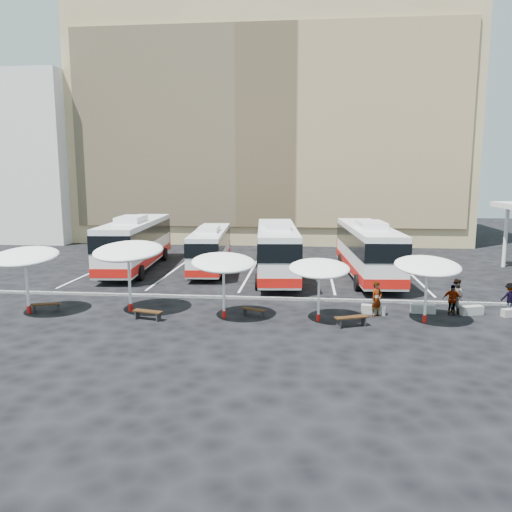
# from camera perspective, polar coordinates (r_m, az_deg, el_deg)

# --- Properties ---
(ground) EXTENTS (120.00, 120.00, 0.00)m
(ground) POSITION_cam_1_polar(r_m,az_deg,el_deg) (29.45, -2.53, -5.14)
(ground) COLOR black
(ground) RESTS_ON ground
(sandstone_building) EXTENTS (42.00, 18.25, 29.60)m
(sandstone_building) POSITION_cam_1_polar(r_m,az_deg,el_deg) (60.46, 1.86, 14.31)
(sandstone_building) COLOR tan
(sandstone_building) RESTS_ON ground
(apartment_block) EXTENTS (14.00, 14.00, 18.00)m
(apartment_block) POSITION_cam_1_polar(r_m,az_deg,el_deg) (64.78, -24.39, 9.95)
(apartment_block) COLOR silver
(apartment_block) RESTS_ON ground
(curb_divider) EXTENTS (34.00, 0.25, 0.15)m
(curb_divider) POSITION_cam_1_polar(r_m,az_deg,el_deg) (29.91, -2.39, -4.76)
(curb_divider) COLOR black
(curb_divider) RESTS_ON ground
(bay_lines) EXTENTS (24.15, 12.00, 0.01)m
(bay_lines) POSITION_cam_1_polar(r_m,az_deg,el_deg) (37.18, -0.76, -2.08)
(bay_lines) COLOR white
(bay_lines) RESTS_ON ground
(bus_0) EXTENTS (3.90, 13.54, 4.24)m
(bus_0) POSITION_cam_1_polar(r_m,az_deg,el_deg) (40.05, -13.56, 1.62)
(bus_0) COLOR white
(bus_0) RESTS_ON ground
(bus_1) EXTENTS (3.23, 11.12, 3.48)m
(bus_1) POSITION_cam_1_polar(r_m,az_deg,el_deg) (38.71, -5.24, 1.00)
(bus_1) COLOR white
(bus_1) RESTS_ON ground
(bus_2) EXTENTS (3.82, 13.01, 4.07)m
(bus_2) POSITION_cam_1_polar(r_m,az_deg,el_deg) (35.97, 2.39, 0.88)
(bus_2) COLOR white
(bus_2) RESTS_ON ground
(bus_3) EXTENTS (3.65, 13.20, 4.14)m
(bus_3) POSITION_cam_1_polar(r_m,az_deg,el_deg) (36.59, 12.61, 0.87)
(bus_3) COLOR white
(bus_3) RESTS_ON ground
(sunshade_0) EXTENTS (3.64, 3.68, 3.61)m
(sunshade_0) POSITION_cam_1_polar(r_m,az_deg,el_deg) (28.85, -24.90, -0.08)
(sunshade_0) COLOR white
(sunshade_0) RESTS_ON ground
(sunshade_1) EXTENTS (3.86, 3.91, 3.88)m
(sunshade_1) POSITION_cam_1_polar(r_m,az_deg,el_deg) (27.38, -14.39, 0.51)
(sunshade_1) COLOR white
(sunshade_1) RESTS_ON ground
(sunshade_2) EXTENTS (4.22, 4.25, 3.41)m
(sunshade_2) POSITION_cam_1_polar(r_m,az_deg,el_deg) (25.40, -3.74, -0.78)
(sunshade_2) COLOR white
(sunshade_2) RESTS_ON ground
(sunshade_3) EXTENTS (3.22, 3.26, 3.18)m
(sunshade_3) POSITION_cam_1_polar(r_m,az_deg,el_deg) (25.04, 7.25, -1.44)
(sunshade_3) COLOR white
(sunshade_3) RESTS_ON ground
(sunshade_4) EXTENTS (3.52, 3.56, 3.37)m
(sunshade_4) POSITION_cam_1_polar(r_m,az_deg,el_deg) (26.00, 19.00, -1.12)
(sunshade_4) COLOR white
(sunshade_4) RESTS_ON ground
(wood_bench_0) EXTENTS (1.56, 0.86, 0.46)m
(wood_bench_0) POSITION_cam_1_polar(r_m,az_deg,el_deg) (29.29, -22.88, -5.24)
(wood_bench_0) COLOR black
(wood_bench_0) RESTS_ON ground
(wood_bench_1) EXTENTS (1.63, 0.79, 0.48)m
(wood_bench_1) POSITION_cam_1_polar(r_m,az_deg,el_deg) (26.16, -12.26, -6.37)
(wood_bench_1) COLOR black
(wood_bench_1) RESTS_ON ground
(wood_bench_2) EXTENTS (1.36, 0.86, 0.41)m
(wood_bench_2) POSITION_cam_1_polar(r_m,az_deg,el_deg) (26.19, -0.29, -6.26)
(wood_bench_2) COLOR black
(wood_bench_2) RESTS_ON ground
(wood_bench_3) EXTENTS (1.71, 1.03, 0.51)m
(wood_bench_3) POSITION_cam_1_polar(r_m,az_deg,el_deg) (24.90, 10.85, -7.07)
(wood_bench_3) COLOR black
(wood_bench_3) RESTS_ON ground
(conc_bench_0) EXTENTS (1.31, 0.68, 0.47)m
(conc_bench_0) POSITION_cam_1_polar(r_m,az_deg,el_deg) (27.39, 13.26, -5.98)
(conc_bench_0) COLOR gray
(conc_bench_0) RESTS_ON ground
(conc_bench_1) EXTENTS (1.28, 0.48, 0.47)m
(conc_bench_1) POSITION_cam_1_polar(r_m,az_deg,el_deg) (28.28, 18.54, -5.73)
(conc_bench_1) COLOR gray
(conc_bench_1) RESTS_ON ground
(conc_bench_2) EXTENTS (1.30, 0.78, 0.46)m
(conc_bench_2) POSITION_cam_1_polar(r_m,az_deg,el_deg) (28.89, 23.40, -5.72)
(conc_bench_2) COLOR gray
(conc_bench_2) RESTS_ON ground
(conc_bench_3) EXTENTS (1.15, 0.65, 0.41)m
(conc_bench_3) POSITION_cam_1_polar(r_m,az_deg,el_deg) (29.42, 27.23, -5.78)
(conc_bench_3) COLOR gray
(conc_bench_3) RESTS_ON ground
(passenger_0) EXTENTS (0.80, 0.74, 1.84)m
(passenger_0) POSITION_cam_1_polar(r_m,az_deg,el_deg) (26.80, 13.63, -4.83)
(passenger_0) COLOR black
(passenger_0) RESTS_ON ground
(passenger_1) EXTENTS (1.12, 1.15, 1.86)m
(passenger_1) POSITION_cam_1_polar(r_m,az_deg,el_deg) (28.81, 21.93, -4.24)
(passenger_1) COLOR black
(passenger_1) RESTS_ON ground
(passenger_2) EXTENTS (1.02, 0.61, 1.62)m
(passenger_2) POSITION_cam_1_polar(r_m,az_deg,el_deg) (28.32, 21.48, -4.69)
(passenger_2) COLOR black
(passenger_2) RESTS_ON ground
(passenger_3) EXTENTS (1.07, 0.67, 1.58)m
(passenger_3) POSITION_cam_1_polar(r_m,az_deg,el_deg) (30.24, 27.01, -4.24)
(passenger_3) COLOR black
(passenger_3) RESTS_ON ground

